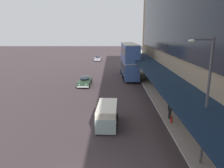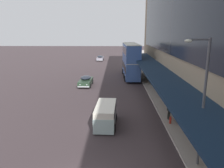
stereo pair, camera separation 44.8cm
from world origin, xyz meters
The scene contains 7 objects.
transit_bus_kerbside_front centered at (4.29, 29.75, 3.38)m, with size 2.88×10.96×6.28m.
sedan_oncoming_rear centered at (-3.21, 23.46, 0.76)m, with size 2.05×4.72×1.54m.
sedan_second_mid centered at (-3.10, 54.29, 0.73)m, with size 2.00×4.59×1.46m.
vw_van centered at (0.65, 8.47, 1.10)m, with size 2.06×4.62×1.96m.
pedestrian_at_kerb centered at (6.66, 9.47, 1.18)m, with size 0.39×0.57×1.86m.
street_lamp centered at (6.63, 2.20, 4.68)m, with size 1.50×0.28×7.90m.
fire_hydrant centered at (6.57, 8.51, 0.49)m, with size 0.20×0.40×0.70m.
Camera 2 is at (1.54, -10.26, 8.39)m, focal length 35.00 mm.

